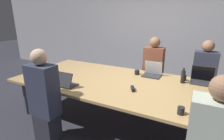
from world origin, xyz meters
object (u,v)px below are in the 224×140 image
(cup_near_right, at_px, (181,111))
(stapler, at_px, (133,89))
(person_near_left, at_px, (44,100))
(person_far_center, at_px, (153,71))
(cup_far_center, at_px, (137,72))
(laptop_near_left, at_px, (64,82))
(cup_far_right, at_px, (184,78))
(laptop_near_right, at_px, (207,116))
(bottle_far_right, at_px, (183,77))
(laptop_far_center, at_px, (152,72))
(person_far_right, at_px, (203,78))
(laptop_far_right, at_px, (202,78))

(cup_near_right, height_order, stapler, cup_near_right)
(person_near_left, xyz_separation_m, stapler, (1.01, 0.76, 0.08))
(person_far_center, xyz_separation_m, cup_far_center, (-0.17, -0.51, 0.10))
(laptop_near_left, bearing_deg, person_near_left, 90.87)
(cup_far_right, bearing_deg, laptop_near_right, -73.65)
(person_far_center, xyz_separation_m, laptop_near_left, (-1.00, -1.59, 0.12))
(bottle_far_right, bearing_deg, laptop_far_center, 166.01)
(person_far_center, xyz_separation_m, person_far_right, (0.95, 0.00, -0.00))
(cup_far_center, distance_m, bottle_far_right, 0.82)
(cup_far_right, bearing_deg, laptop_near_left, -145.27)
(laptop_far_right, distance_m, stapler, 1.22)
(cup_far_right, bearing_deg, bottle_far_right, -90.87)
(stapler, bearing_deg, laptop_near_right, -52.55)
(laptop_near_right, height_order, cup_near_right, laptop_near_right)
(cup_near_right, relative_size, person_far_right, 0.06)
(person_far_center, height_order, stapler, person_far_center)
(person_far_center, distance_m, cup_far_center, 0.55)
(person_near_left, xyz_separation_m, person_far_right, (1.94, 2.00, -0.01))
(laptop_near_left, relative_size, laptop_far_right, 1.05)
(cup_near_right, relative_size, laptop_far_right, 0.26)
(person_far_center, xyz_separation_m, bottle_far_right, (0.64, -0.58, 0.16))
(laptop_near_right, bearing_deg, bottle_far_right, -71.71)
(person_far_right, bearing_deg, person_far_center, -179.84)
(laptop_near_left, xyz_separation_m, cup_far_right, (1.64, 1.14, -0.02))
(laptop_near_right, bearing_deg, laptop_near_left, -1.75)
(person_far_center, bearing_deg, cup_far_right, -34.96)
(person_near_left, bearing_deg, cup_far_center, -118.70)
(person_far_right, relative_size, stapler, 9.09)
(laptop_far_center, relative_size, laptop_far_right, 0.95)
(laptop_far_center, bearing_deg, person_far_center, 102.76)
(laptop_far_center, bearing_deg, person_far_right, 27.79)
(laptop_near_right, bearing_deg, person_far_right, -88.40)
(cup_near_right, distance_m, cup_far_center, 1.43)
(cup_far_center, bearing_deg, laptop_near_left, -127.45)
(laptop_far_center, height_order, cup_far_center, laptop_far_center)
(person_far_center, xyz_separation_m, laptop_far_right, (0.92, -0.41, 0.13))
(person_far_center, distance_m, person_near_left, 2.23)
(person_far_center, bearing_deg, person_far_right, 0.16)
(person_far_right, bearing_deg, stapler, -126.71)
(laptop_far_center, relative_size, bottle_far_right, 1.28)
(bottle_far_right, bearing_deg, cup_far_right, 89.13)
(person_far_right, distance_m, stapler, 1.55)
(bottle_far_right, relative_size, stapler, 1.68)
(cup_far_center, bearing_deg, cup_far_right, 4.42)
(laptop_near_right, relative_size, cup_near_right, 3.73)
(person_near_left, distance_m, person_far_right, 2.79)
(person_far_right, xyz_separation_m, cup_far_right, (-0.31, -0.45, 0.11))
(person_near_left, height_order, cup_far_right, person_near_left)
(laptop_far_center, relative_size, stapler, 2.15)
(laptop_near_left, xyz_separation_m, person_near_left, (0.01, -0.42, -0.12))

